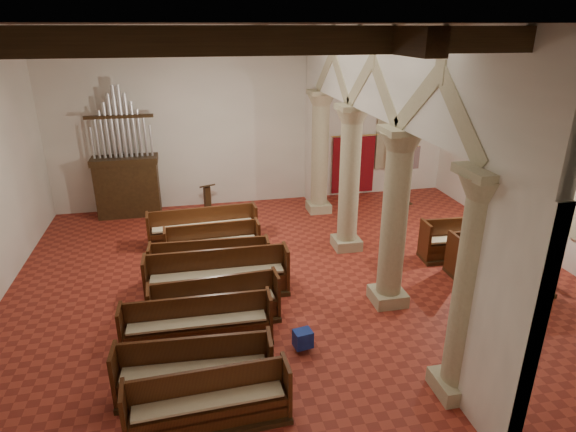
# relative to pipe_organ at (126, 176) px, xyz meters

# --- Properties ---
(floor) EXTENTS (14.00, 14.00, 0.00)m
(floor) POSITION_rel_pipe_organ_xyz_m (4.50, -5.50, -1.37)
(floor) COLOR maroon
(floor) RESTS_ON ground
(ceiling) EXTENTS (14.00, 14.00, 0.00)m
(ceiling) POSITION_rel_pipe_organ_xyz_m (4.50, -5.50, 4.63)
(ceiling) COLOR black
(ceiling) RESTS_ON wall_back
(wall_back) EXTENTS (14.00, 0.02, 6.00)m
(wall_back) POSITION_rel_pipe_organ_xyz_m (4.50, 0.50, 1.63)
(wall_back) COLOR beige
(wall_back) RESTS_ON floor
(wall_front) EXTENTS (14.00, 0.02, 6.00)m
(wall_front) POSITION_rel_pipe_organ_xyz_m (4.50, -11.50, 1.63)
(wall_front) COLOR beige
(wall_front) RESTS_ON floor
(wall_right) EXTENTS (0.02, 12.00, 6.00)m
(wall_right) POSITION_rel_pipe_organ_xyz_m (11.50, -5.50, 1.63)
(wall_right) COLOR beige
(wall_right) RESTS_ON floor
(ceiling_beams) EXTENTS (13.80, 11.80, 0.30)m
(ceiling_beams) POSITION_rel_pipe_organ_xyz_m (4.50, -5.50, 4.45)
(ceiling_beams) COLOR #372411
(ceiling_beams) RESTS_ON wall_back
(arcade) EXTENTS (0.90, 11.90, 6.00)m
(arcade) POSITION_rel_pipe_organ_xyz_m (6.30, -5.50, 2.19)
(arcade) COLOR tan
(arcade) RESTS_ON floor
(window_right_b) EXTENTS (0.03, 1.00, 2.20)m
(window_right_b) POSITION_rel_pipe_organ_xyz_m (11.48, -3.00, 0.83)
(window_right_b) COLOR #377C61
(window_right_b) RESTS_ON wall_right
(window_back) EXTENTS (1.00, 0.03, 2.20)m
(window_back) POSITION_rel_pipe_organ_xyz_m (9.50, 0.48, 0.83)
(window_back) COLOR #377C61
(window_back) RESTS_ON wall_back
(pipe_organ) EXTENTS (2.10, 0.85, 4.40)m
(pipe_organ) POSITION_rel_pipe_organ_xyz_m (0.00, 0.00, 0.00)
(pipe_organ) COLOR #372411
(pipe_organ) RESTS_ON floor
(lectern) EXTENTS (0.52, 0.55, 1.07)m
(lectern) POSITION_rel_pipe_organ_xyz_m (2.56, -0.41, -0.93)
(lectern) COLOR #3D2013
(lectern) RESTS_ON floor
(dossal_curtain) EXTENTS (1.80, 0.07, 2.17)m
(dossal_curtain) POSITION_rel_pipe_organ_xyz_m (8.00, 0.42, -0.21)
(dossal_curtain) COLOR maroon
(dossal_curtain) RESTS_ON floor
(processional_banner) EXTENTS (0.52, 0.66, 2.26)m
(processional_banner) POSITION_rel_pipe_organ_xyz_m (9.65, -0.97, -0.59)
(processional_banner) COLOR #372411
(processional_banner) RESTS_ON floor
(hymnal_box_a) EXTENTS (0.35, 0.31, 0.29)m
(hymnal_box_a) POSITION_rel_pipe_organ_xyz_m (3.20, -9.40, -1.13)
(hymnal_box_a) COLOR navy
(hymnal_box_a) RESTS_ON floor
(hymnal_box_b) EXTENTS (0.39, 0.34, 0.35)m
(hymnal_box_b) POSITION_rel_pipe_organ_xyz_m (3.96, -8.33, -1.10)
(hymnal_box_b) COLOR navy
(hymnal_box_b) RESTS_ON floor
(hymnal_box_c) EXTENTS (0.37, 0.33, 0.31)m
(hymnal_box_c) POSITION_rel_pipe_organ_xyz_m (3.43, -5.49, -1.12)
(hymnal_box_c) COLOR #163697
(hymnal_box_c) RESTS_ON floor
(tube_heater_a) EXTENTS (0.89, 0.47, 0.09)m
(tube_heater_a) POSITION_rel_pipe_organ_xyz_m (2.14, -9.82, -1.21)
(tube_heater_a) COLOR white
(tube_heater_a) RESTS_ON floor
(tube_heater_b) EXTENTS (0.88, 0.24, 0.09)m
(tube_heater_b) POSITION_rel_pipe_organ_xyz_m (2.56, -9.08, -1.21)
(tube_heater_b) COLOR white
(tube_heater_b) RESTS_ON floor
(nave_pew_0) EXTENTS (2.61, 0.76, 0.98)m
(nave_pew_0) POSITION_rel_pipe_organ_xyz_m (2.06, -9.88, -1.05)
(nave_pew_0) COLOR #372411
(nave_pew_0) RESTS_ON floor
(nave_pew_1) EXTENTS (2.70, 0.85, 1.03)m
(nave_pew_1) POSITION_rel_pipe_organ_xyz_m (1.87, -9.09, -1.03)
(nave_pew_1) COLOR #372411
(nave_pew_1) RESTS_ON floor
(nave_pew_2) EXTENTS (2.97, 0.72, 0.99)m
(nave_pew_2) POSITION_rel_pipe_organ_xyz_m (1.97, -7.68, -1.05)
(nave_pew_2) COLOR #372411
(nave_pew_2) RESTS_ON floor
(nave_pew_3) EXTENTS (2.76, 0.83, 1.04)m
(nave_pew_3) POSITION_rel_pipe_organ_xyz_m (2.36, -7.04, -1.03)
(nave_pew_3) COLOR #372411
(nave_pew_3) RESTS_ON floor
(nave_pew_4) EXTENTS (3.33, 0.80, 1.12)m
(nave_pew_4) POSITION_rel_pipe_organ_xyz_m (2.50, -5.90, -1.00)
(nave_pew_4) COLOR #372411
(nave_pew_4) RESTS_ON floor
(nave_pew_5) EXTENTS (2.98, 0.81, 1.01)m
(nave_pew_5) POSITION_rel_pipe_organ_xyz_m (2.38, -5.06, -1.04)
(nave_pew_5) COLOR #372411
(nave_pew_5) RESTS_ON floor
(nave_pew_6) EXTENTS (2.58, 0.76, 0.99)m
(nave_pew_6) POSITION_rel_pipe_organ_xyz_m (2.51, -3.94, -1.04)
(nave_pew_6) COLOR #372411
(nave_pew_6) RESTS_ON floor
(nave_pew_7) EXTENTS (3.18, 0.87, 1.04)m
(nave_pew_7) POSITION_rel_pipe_organ_xyz_m (2.31, -2.81, -1.03)
(nave_pew_7) COLOR #372411
(nave_pew_7) RESTS_ON floor
(aisle_pew_0) EXTENTS (1.97, 0.79, 1.14)m
(aisle_pew_0) POSITION_rel_pipe_organ_xyz_m (9.27, -7.30, -0.98)
(aisle_pew_0) COLOR #372411
(aisle_pew_0) RESTS_ON floor
(aisle_pew_1) EXTENTS (2.03, 0.77, 1.15)m
(aisle_pew_1) POSITION_rel_pipe_organ_xyz_m (9.35, -6.20, -0.98)
(aisle_pew_1) COLOR #372411
(aisle_pew_1) RESTS_ON floor
(aisle_pew_2) EXTENTS (2.26, 0.85, 1.11)m
(aisle_pew_2) POSITION_rel_pipe_organ_xyz_m (9.16, -5.27, -1.00)
(aisle_pew_2) COLOR #372411
(aisle_pew_2) RESTS_ON floor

